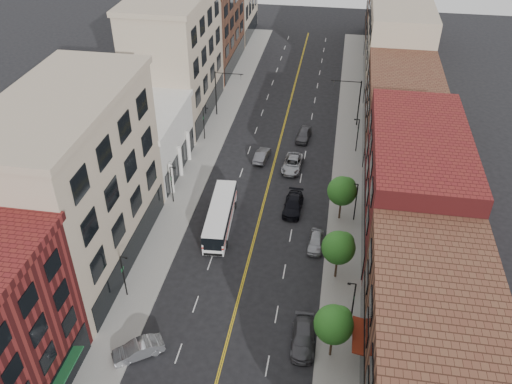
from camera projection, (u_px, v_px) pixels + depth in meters
The scene contains 31 objects.
ground at pixel (217, 379), 45.96m from camera, with size 220.00×220.00×0.00m, color black.
sidewalk_left at pixel (203, 157), 75.55m from camera, with size 4.00×110.00×0.15m, color gray.
sidewalk_right at pixel (348, 170), 72.86m from camera, with size 4.00×110.00×0.15m, color gray.
bldg_l_tanoffice at pixel (75, 188), 53.60m from camera, with size 10.00×22.00×18.00m, color tan.
bldg_l_white at pixel (142, 142), 71.02m from camera, with size 10.00×14.00×8.00m, color silver.
bldg_l_far_a at pixel (176, 59), 81.89m from camera, with size 10.00×20.00×18.00m, color tan.
bldg_l_far_b at pixel (208, 26), 98.92m from camera, with size 10.00×20.00×15.00m, color brown.
bldg_r_near at pixel (435, 369), 40.80m from camera, with size 10.00×26.00×10.00m, color brown.
bldg_r_mid at pixel (414, 183), 59.63m from camera, with size 10.00×22.00×12.00m, color maroon.
bldg_r_far_a at pixel (402, 108), 77.18m from camera, with size 10.00×20.00×10.00m, color brown.
bldg_r_far_b at pixel (397, 44), 93.01m from camera, with size 10.00×22.00×14.00m, color tan.
bldg_r_far_c at pixel (392, 17), 110.03m from camera, with size 10.00×18.00×11.00m, color brown.
tree_r_1 at pixel (335, 323), 45.61m from camera, with size 3.40×3.40×5.59m.
tree_r_2 at pixel (339, 247), 53.70m from camera, with size 3.40×3.40×5.59m.
tree_r_3 at pixel (343, 190), 61.78m from camera, with size 3.40×3.40×5.59m.
lamp_l_1 at pixel (124, 274), 52.20m from camera, with size 0.81×0.55×5.05m.
lamp_l_2 at pixel (172, 182), 65.13m from camera, with size 0.81×0.55×5.05m.
lamp_l_3 at pixel (204, 121), 78.07m from camera, with size 0.81×0.55×5.05m.
lamp_r_1 at pixel (353, 301), 49.24m from camera, with size 0.81×0.55×5.05m.
lamp_r_2 at pixel (356, 200), 62.18m from camera, with size 0.81×0.55×5.05m.
lamp_r_3 at pixel (357, 134), 75.11m from camera, with size 0.81×0.55×5.05m.
signal_mast_left at pixel (220, 88), 83.48m from camera, with size 4.49×0.18×7.20m.
signal_mast_right at pixel (355, 98), 80.71m from camera, with size 4.49×0.18×7.20m.
city_bus at pixel (220, 215), 62.04m from camera, with size 3.18×11.05×2.81m.
car_angle_b at pixel (138, 349), 47.55m from camera, with size 1.58×4.54×1.50m, color #A0A2A7.
car_parked_mid at pixel (303, 338), 48.58m from camera, with size 2.10×5.16×1.50m, color #45454A.
car_parked_far at pixel (316, 241), 59.65m from camera, with size 1.68×4.18×1.42m, color #96989D.
car_lane_behind at pixel (262, 155), 74.71m from camera, with size 1.52×4.37×1.44m, color #414145.
car_lane_a at pixel (293, 205), 65.17m from camera, with size 2.14×5.25×1.53m, color black.
car_lane_b at pixel (293, 164), 72.83m from camera, with size 2.51×5.45×1.51m, color #9D9EA4.
car_lane_c at pixel (304, 135), 79.39m from camera, with size 1.84×4.57×1.56m, color #48484C.
Camera 1 is at (7.94, -27.63, 39.35)m, focal length 38.00 mm.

